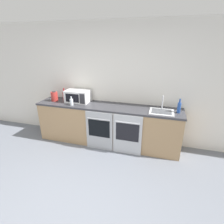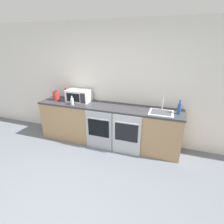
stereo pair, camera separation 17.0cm
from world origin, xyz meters
TOP-DOWN VIEW (x-y plane):
  - ground_plane at (0.00, 0.00)m, footprint 16.00×16.00m
  - wall_back at (0.00, 2.35)m, footprint 10.00×0.06m
  - counter_back at (0.00, 2.03)m, footprint 3.15×0.61m
  - oven_left at (-0.08, 1.71)m, footprint 0.58×0.06m
  - oven_right at (0.52, 1.71)m, footprint 0.58×0.06m
  - microwave at (-0.71, 2.10)m, footprint 0.53×0.37m
  - bottle_red at (-1.08, 2.13)m, footprint 0.07×0.07m
  - bottle_clear at (-0.74, 1.85)m, footprint 0.07×0.07m
  - bottle_blue at (1.44, 2.02)m, footprint 0.07×0.07m
  - kettle at (-1.27, 2.01)m, footprint 0.15×0.15m
  - sink at (1.13, 1.96)m, footprint 0.47×0.38m

SIDE VIEW (x-z plane):
  - ground_plane at x=0.00m, z-range 0.00..0.00m
  - oven_left at x=-0.08m, z-range 0.01..0.86m
  - oven_right at x=0.52m, z-range 0.01..0.86m
  - counter_back at x=0.00m, z-range 0.00..0.90m
  - sink at x=1.13m, z-range 0.77..1.06m
  - bottle_clear at x=-0.74m, z-range 0.88..1.07m
  - kettle at x=-1.27m, z-range 0.90..1.12m
  - bottle_red at x=-1.08m, z-range 0.87..1.15m
  - bottle_blue at x=1.44m, z-range 0.87..1.15m
  - microwave at x=-0.71m, z-range 0.90..1.17m
  - wall_back at x=0.00m, z-range 0.00..2.60m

